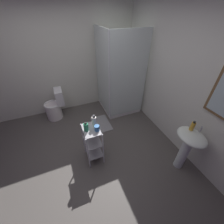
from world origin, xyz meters
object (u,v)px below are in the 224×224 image
object	(u,v)px
pedestal_sink	(188,144)
body_wash_bottle_green	(86,127)
rinse_cup	(97,128)
toilet	(55,107)
lotion_bottle_white	(94,121)
shower_stall	(117,95)
bath_mat	(101,124)
hand_soap_bottle	(193,126)
storage_cart	(93,142)

from	to	relation	value
pedestal_sink	body_wash_bottle_green	size ratio (longest dim) A/B	4.99
body_wash_bottle_green	rinse_cup	bearing A→B (deg)	66.78
toilet	rinse_cup	size ratio (longest dim) A/B	7.99
toilet	body_wash_bottle_green	bearing A→B (deg)	17.11
pedestal_sink	lotion_bottle_white	size ratio (longest dim) A/B	3.71
pedestal_sink	toilet	bearing A→B (deg)	-140.09
shower_stall	pedestal_sink	distance (m)	2.04
pedestal_sink	toilet	size ratio (longest dim) A/B	1.07
toilet	bath_mat	bearing A→B (deg)	54.12
rinse_cup	bath_mat	bearing A→B (deg)	159.55
lotion_bottle_white	bath_mat	bearing A→B (deg)	156.56
pedestal_sink	body_wash_bottle_green	distance (m)	1.63
rinse_cup	body_wash_bottle_green	bearing A→B (deg)	-113.22
hand_soap_bottle	rinse_cup	xyz separation A→B (m)	(-0.60, -1.31, -0.10)
hand_soap_bottle	rinse_cup	size ratio (longest dim) A/B	1.73
shower_stall	rinse_cup	size ratio (longest dim) A/B	21.03
body_wash_bottle_green	rinse_cup	xyz separation A→B (m)	(0.07, 0.16, -0.02)
rinse_cup	pedestal_sink	bearing A→B (deg)	62.04
pedestal_sink	rinse_cup	distance (m)	1.46
body_wash_bottle_green	bath_mat	bearing A→B (deg)	149.48
lotion_bottle_white	bath_mat	xyz separation A→B (m)	(-0.79, 0.34, -0.83)
pedestal_sink	bath_mat	distance (m)	1.92
toilet	body_wash_bottle_green	size ratio (longest dim) A/B	4.69
storage_cart	rinse_cup	bearing A→B (deg)	53.03
body_wash_bottle_green	bath_mat	size ratio (longest dim) A/B	0.27
lotion_bottle_white	rinse_cup	world-z (taller)	lotion_bottle_white
rinse_cup	bath_mat	size ratio (longest dim) A/B	0.16
body_wash_bottle_green	lotion_bottle_white	distance (m)	0.16
rinse_cup	bath_mat	xyz separation A→B (m)	(-0.90, 0.34, -0.78)
storage_cart	lotion_bottle_white	xyz separation A→B (m)	(-0.05, 0.08, 0.40)
body_wash_bottle_green	shower_stall	bearing A→B (deg)	138.86
pedestal_sink	bath_mat	bearing A→B (deg)	-149.24
toilet	body_wash_bottle_green	xyz separation A→B (m)	(1.53, 0.47, 0.50)
pedestal_sink	hand_soap_bottle	xyz separation A→B (m)	(-0.08, 0.03, 0.30)
body_wash_bottle_green	pedestal_sink	bearing A→B (deg)	62.53
pedestal_sink	body_wash_bottle_green	bearing A→B (deg)	-117.47
hand_soap_bottle	pedestal_sink	bearing A→B (deg)	-23.90
shower_stall	toilet	bearing A→B (deg)	-99.48
shower_stall	body_wash_bottle_green	distance (m)	1.72
pedestal_sink	storage_cart	xyz separation A→B (m)	(-0.74, -1.36, -0.14)
hand_soap_bottle	lotion_bottle_white	distance (m)	1.49
rinse_cup	bath_mat	world-z (taller)	rinse_cup
hand_soap_bottle	body_wash_bottle_green	distance (m)	1.61
storage_cart	rinse_cup	world-z (taller)	rinse_cup
rinse_cup	hand_soap_bottle	bearing A→B (deg)	65.44
body_wash_bottle_green	rinse_cup	size ratio (longest dim) A/B	1.71
toilet	rinse_cup	world-z (taller)	rinse_cup
storage_cart	body_wash_bottle_green	distance (m)	0.38
hand_soap_bottle	rinse_cup	distance (m)	1.44
body_wash_bottle_green	hand_soap_bottle	bearing A→B (deg)	65.58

